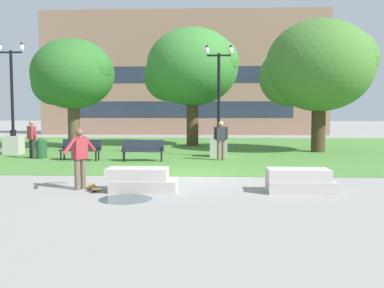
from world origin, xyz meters
The scene contains 18 objects.
ground_plane centered at (0.00, 0.00, 0.00)m, with size 140.00×140.00×0.00m, color gray.
grass_lawn centered at (0.00, 10.00, 0.01)m, with size 40.00×20.00×0.02m, color #4C8438.
concrete_block_center centered at (-1.06, -2.72, 0.31)m, with size 1.91×0.90×0.64m.
concrete_block_left centered at (3.25, -2.67, 0.31)m, with size 1.80×0.90×0.64m.
person_skateboarder centered at (-2.81, -2.52, 0.97)m, with size 0.66×1.19×1.71m.
skateboard centered at (-2.39, -2.68, 0.09)m, with size 0.62×1.01×0.14m.
puddle centered at (-1.28, -3.82, 0.00)m, with size 1.35×1.35×0.01m, color #47515B.
park_bench_near_left centered at (-4.85, 4.42, 0.54)m, with size 1.85×0.75×0.90m.
park_bench_near_right centered at (-2.10, 4.24, 0.54)m, with size 1.84×0.71×0.90m.
lamp_post_center centered at (1.17, 6.15, 1.07)m, with size 1.32×0.80×5.19m.
lamp_post_left centered at (-8.95, 6.89, 1.12)m, with size 1.32×0.80×5.48m.
tree_near_right centered at (-0.40, 12.41, 4.70)m, with size 5.78×5.50×7.10m.
tree_far_left centered at (-7.06, 10.41, 4.15)m, with size 4.89×4.65×6.18m.
tree_near_left centered at (6.32, 8.79, 4.41)m, with size 5.82×5.55×6.82m.
trash_bin centered at (-6.86, 5.09, 0.50)m, with size 0.49×0.49×0.96m.
person_bystander_near_lawn centered at (1.26, 4.67, 0.98)m, with size 0.64×0.29×1.71m.
person_bystander_far_lawn centered at (-7.25, 5.02, 0.98)m, with size 0.63×0.44×1.71m.
building_facade_distant centered at (-1.63, 24.50, 5.37)m, with size 25.13×1.03×10.76m.
Camera 1 is at (0.89, -14.80, 2.25)m, focal length 42.00 mm.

